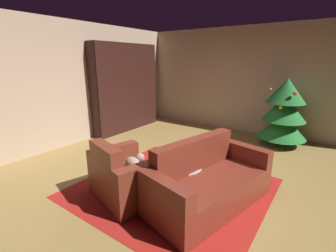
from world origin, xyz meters
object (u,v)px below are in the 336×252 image
(couch_red, at_px, (208,183))
(book_stack_on_table, at_px, (179,163))
(coffee_table, at_px, (178,166))
(armchair_red, at_px, (126,177))
(bottle_on_table, at_px, (180,163))
(decorated_tree, at_px, (284,112))
(bookshelf_unit, at_px, (130,87))

(couch_red, distance_m, book_stack_on_table, 0.49)
(coffee_table, bearing_deg, book_stack_on_table, -50.75)
(armchair_red, xyz_separation_m, book_stack_on_table, (0.52, 0.54, 0.15))
(couch_red, height_order, book_stack_on_table, couch_red)
(armchair_red, bearing_deg, bottle_on_table, 34.72)
(armchair_red, relative_size, bottle_on_table, 4.38)
(couch_red, distance_m, coffee_table, 0.51)
(book_stack_on_table, relative_size, decorated_tree, 0.15)
(bookshelf_unit, relative_size, bottle_on_table, 8.73)
(bookshelf_unit, relative_size, armchair_red, 1.99)
(book_stack_on_table, bearing_deg, armchair_red, -134.19)
(armchair_red, bearing_deg, book_stack_on_table, 45.81)
(bookshelf_unit, height_order, bottle_on_table, bookshelf_unit)
(bottle_on_table, bearing_deg, coffee_table, 128.61)
(couch_red, height_order, coffee_table, couch_red)
(armchair_red, bearing_deg, decorated_tree, 69.49)
(bookshelf_unit, xyz_separation_m, armchair_red, (2.39, -2.60, -0.85))
(bookshelf_unit, height_order, coffee_table, bookshelf_unit)
(armchair_red, height_order, decorated_tree, decorated_tree)
(coffee_table, bearing_deg, bottle_on_table, -51.39)
(coffee_table, xyz_separation_m, book_stack_on_table, (0.03, -0.04, 0.07))
(armchair_red, bearing_deg, coffee_table, 49.56)
(bottle_on_table, height_order, decorated_tree, decorated_tree)
(bookshelf_unit, bearing_deg, book_stack_on_table, -35.34)
(coffee_table, distance_m, bottle_on_table, 0.24)
(armchair_red, distance_m, couch_red, 1.12)
(couch_red, relative_size, bottle_on_table, 7.25)
(book_stack_on_table, bearing_deg, decorated_tree, 75.04)
(armchair_red, height_order, book_stack_on_table, armchair_red)
(bookshelf_unit, bearing_deg, armchair_red, -47.47)
(armchair_red, height_order, bottle_on_table, armchair_red)
(armchair_red, distance_m, book_stack_on_table, 0.77)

